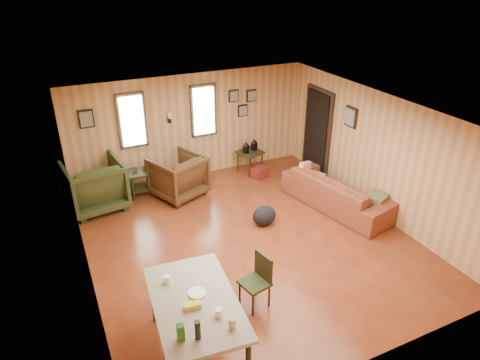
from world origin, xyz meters
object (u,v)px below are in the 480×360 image
object	(u,v)px
recliner_brown	(178,174)
end_table	(141,179)
recliner_green	(95,183)
dining_table	(195,306)
sofa	(338,187)
side_table	(250,150)

from	to	relation	value
recliner_brown	end_table	size ratio (longest dim) A/B	1.48
recliner_brown	recliner_green	size ratio (longest dim) A/B	0.90
recliner_brown	dining_table	size ratio (longest dim) A/B	0.57
end_table	dining_table	distance (m)	4.54
sofa	recliner_green	size ratio (longest dim) A/B	2.12
sofa	recliner_green	bearing A→B (deg)	52.44
recliner_brown	recliner_green	xyz separation A→B (m)	(-1.67, 0.21, 0.06)
recliner_green	side_table	xyz separation A→B (m)	(3.58, 0.18, -0.01)
recliner_brown	dining_table	world-z (taller)	dining_table
end_table	side_table	distance (m)	2.62
recliner_brown	end_table	world-z (taller)	recliner_brown
end_table	side_table	size ratio (longest dim) A/B	0.83
recliner_green	end_table	bearing A→B (deg)	-177.86
sofa	dining_table	bearing A→B (deg)	107.68
dining_table	sofa	bearing A→B (deg)	35.68
recliner_brown	side_table	bearing A→B (deg)	169.05
end_table	side_table	bearing A→B (deg)	0.37
sofa	side_table	distance (m)	2.42
end_table	recliner_green	bearing A→B (deg)	-170.40
sofa	end_table	world-z (taller)	sofa
dining_table	recliner_brown	bearing A→B (deg)	80.58
recliner_green	end_table	xyz separation A→B (m)	(0.97, 0.16, -0.18)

